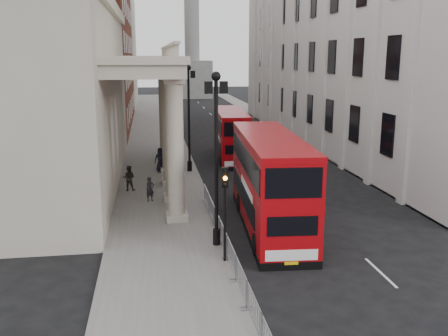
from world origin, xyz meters
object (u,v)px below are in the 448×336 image
(monument_column, at_px, (192,22))
(bus_far, at_px, (231,134))
(lamp_post_south, at_px, (216,148))
(lamp_post_mid, at_px, (189,111))
(pedestrian_a, at_px, (150,189))
(pedestrian_c, at_px, (160,159))
(traffic_light, at_px, (225,197))
(bus_near, at_px, (270,180))
(pedestrian_b, at_px, (129,178))
(lamp_post_north, at_px, (177,95))

(monument_column, height_order, bus_far, monument_column)
(lamp_post_south, distance_m, bus_far, 21.43)
(lamp_post_mid, xyz_separation_m, bus_far, (4.13, 4.86, -2.65))
(pedestrian_a, bearing_deg, pedestrian_c, 55.76)
(traffic_light, xyz_separation_m, bus_near, (3.13, 4.53, -0.49))
(lamp_post_south, relative_size, bus_near, 0.71)
(bus_far, bearing_deg, pedestrian_b, -126.92)
(pedestrian_b, bearing_deg, bus_far, -120.54)
(monument_column, relative_size, lamp_post_south, 6.51)
(lamp_post_mid, bearing_deg, pedestrian_a, -111.40)
(monument_column, height_order, pedestrian_b, monument_column)
(bus_near, bearing_deg, bus_far, 91.08)
(lamp_post_mid, height_order, lamp_post_north, same)
(monument_column, bearing_deg, bus_near, -92.26)
(bus_near, bearing_deg, lamp_post_south, -138.18)
(bus_near, xyz_separation_m, pedestrian_a, (-6.39, 5.42, -1.72))
(lamp_post_south, relative_size, traffic_light, 1.93)
(bus_near, distance_m, pedestrian_b, 11.45)
(pedestrian_a, bearing_deg, lamp_post_mid, 40.23)
(pedestrian_c, bearing_deg, pedestrian_a, -90.51)
(pedestrian_b, height_order, pedestrian_c, pedestrian_c)
(lamp_post_north, height_order, bus_far, lamp_post_north)
(lamp_post_south, relative_size, lamp_post_mid, 1.00)
(pedestrian_c, bearing_deg, lamp_post_mid, -1.86)
(lamp_post_mid, xyz_separation_m, lamp_post_north, (0.00, 16.00, 0.00))
(lamp_post_south, relative_size, bus_far, 0.82)
(lamp_post_mid, relative_size, bus_far, 0.82)
(monument_column, distance_m, pedestrian_b, 79.48)
(monument_column, relative_size, pedestrian_b, 31.06)
(bus_far, distance_m, pedestrian_a, 14.90)
(bus_near, bearing_deg, pedestrian_b, 137.35)
(lamp_post_mid, bearing_deg, bus_far, 49.66)
(lamp_post_mid, relative_size, pedestrian_c, 4.39)
(lamp_post_north, relative_size, pedestrian_c, 4.39)
(monument_column, xyz_separation_m, lamp_post_mid, (-6.60, -72.00, -11.07))
(traffic_light, bearing_deg, lamp_post_mid, 90.32)
(lamp_post_mid, relative_size, lamp_post_north, 1.00)
(lamp_post_mid, xyz_separation_m, bus_near, (3.23, -13.49, -2.29))
(traffic_light, distance_m, bus_near, 5.53)
(lamp_post_mid, height_order, pedestrian_b, lamp_post_mid)
(lamp_post_mid, relative_size, traffic_light, 1.93)
(traffic_light, height_order, bus_near, bus_near)
(pedestrian_b, bearing_deg, lamp_post_north, -91.98)
(bus_near, xyz_separation_m, bus_far, (0.90, 18.35, -0.35))
(pedestrian_a, bearing_deg, bus_near, -68.70)
(traffic_light, height_order, pedestrian_a, traffic_light)
(bus_far, height_order, pedestrian_b, bus_far)
(pedestrian_c, bearing_deg, lamp_post_south, -76.60)
(lamp_post_south, bearing_deg, lamp_post_mid, 90.00)
(traffic_light, height_order, bus_far, traffic_light)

